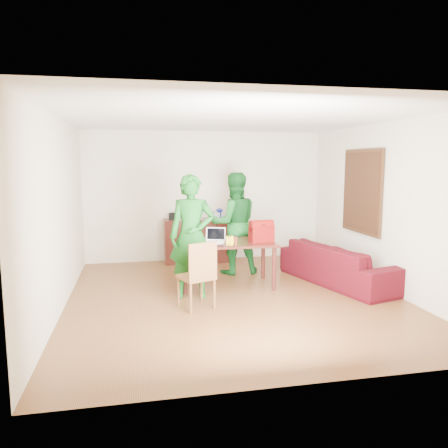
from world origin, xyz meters
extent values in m
cube|color=#4A2A12|center=(0.00, 0.00, -0.05)|extent=(5.00, 5.50, 0.10)
cube|color=white|center=(0.00, 0.00, 2.75)|extent=(5.00, 5.50, 0.10)
cube|color=beige|center=(0.00, 2.80, 1.35)|extent=(5.00, 0.10, 2.70)
cube|color=beige|center=(0.00, -2.80, 1.35)|extent=(5.00, 0.10, 2.70)
cube|color=beige|center=(-2.55, 0.00, 1.35)|extent=(0.10, 5.50, 2.70)
cube|color=beige|center=(2.55, 0.00, 1.35)|extent=(0.10, 5.50, 2.70)
cube|color=#3F2614|center=(2.46, 0.70, 1.55)|extent=(0.04, 1.28, 1.48)
cube|color=#452514|center=(2.43, 0.70, 1.55)|extent=(0.01, 1.18, 1.36)
cube|color=black|center=(-0.20, 2.51, 0.45)|extent=(1.40, 0.45, 0.90)
cube|color=black|center=(-0.70, 2.51, 0.97)|extent=(0.20, 0.14, 0.14)
cube|color=silver|center=(0.25, 2.51, 0.97)|extent=(0.24, 0.22, 0.14)
ellipsoid|color=#172495|center=(0.25, 2.51, 1.08)|extent=(0.14, 0.14, 0.07)
cube|color=black|center=(0.01, 0.63, 0.73)|extent=(1.65, 0.98, 0.04)
cylinder|color=black|center=(-0.73, 0.30, 0.36)|extent=(0.07, 0.07, 0.71)
cylinder|color=black|center=(0.71, 0.23, 0.36)|extent=(0.07, 0.07, 0.71)
cylinder|color=black|center=(-0.70, 1.04, 0.36)|extent=(0.07, 0.07, 0.71)
cylinder|color=black|center=(0.75, 0.97, 0.36)|extent=(0.07, 0.07, 0.71)
cube|color=brown|center=(-0.64, -0.38, 0.45)|extent=(0.57, 0.56, 0.05)
cube|color=brown|center=(-0.57, -0.55, 0.72)|extent=(0.42, 0.19, 0.50)
imported|color=#135618|center=(-0.63, 0.18, 0.94)|extent=(0.75, 0.56, 1.89)
imported|color=#12521B|center=(0.32, 1.45, 0.94)|extent=(0.93, 0.74, 1.88)
cube|color=white|center=(-0.19, 0.62, 0.76)|extent=(0.38, 0.31, 0.02)
cube|color=black|center=(-0.19, 0.62, 0.88)|extent=(0.34, 0.17, 0.21)
cylinder|color=#5D2615|center=(0.08, 0.26, 0.83)|extent=(0.06, 0.06, 0.17)
cube|color=maroon|center=(0.58, 0.54, 0.89)|extent=(0.40, 0.25, 0.28)
imported|color=#350A06|center=(1.95, 0.41, 0.34)|extent=(1.48, 2.46, 0.67)
camera|label=1|loc=(-1.45, -6.35, 2.06)|focal=35.00mm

